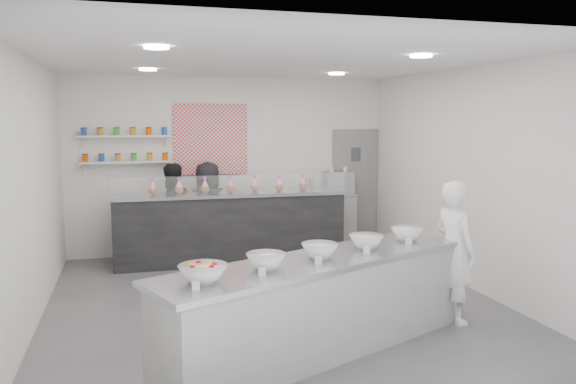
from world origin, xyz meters
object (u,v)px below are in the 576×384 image
object	(u,v)px
woman_prep	(454,252)
staff_right	(208,210)
espresso_machine	(338,183)
prep_counter	(319,305)
back_bar	(231,227)
staff_left	(171,213)
espresso_ledge	(320,221)

from	to	relation	value
woman_prep	staff_right	world-z (taller)	woman_prep
espresso_machine	woman_prep	distance (m)	3.93
staff_right	woman_prep	bearing A→B (deg)	113.25
espresso_machine	staff_right	size ratio (longest dim) A/B	0.31
espresso_machine	woman_prep	world-z (taller)	woman_prep
prep_counter	back_bar	world-z (taller)	back_bar
espresso_machine	staff_left	xyz separation A→B (m)	(-2.98, -0.32, -0.36)
staff_left	woman_prep	bearing A→B (deg)	104.56
espresso_ledge	staff_right	bearing A→B (deg)	-173.14
prep_counter	espresso_machine	bearing A→B (deg)	44.54
prep_counter	espresso_machine	xyz separation A→B (m)	(1.82, 4.31, 0.68)
back_bar	woman_prep	xyz separation A→B (m)	(1.98, -3.31, 0.24)
back_bar	espresso_machine	world-z (taller)	espresso_machine
espresso_machine	woman_prep	size ratio (longest dim) A/B	0.31
prep_counter	staff_left	world-z (taller)	staff_left
espresso_ledge	staff_right	size ratio (longest dim) A/B	0.81
espresso_machine	prep_counter	bearing A→B (deg)	-112.93
woman_prep	staff_right	xyz separation A→B (m)	(-2.29, 3.67, -0.01)
woman_prep	staff_right	bearing A→B (deg)	21.71
prep_counter	espresso_ledge	bearing A→B (deg)	48.58
espresso_ledge	espresso_machine	bearing A→B (deg)	0.00
espresso_machine	back_bar	bearing A→B (deg)	-163.74
prep_counter	woman_prep	size ratio (longest dim) A/B	2.16
espresso_ledge	woman_prep	size ratio (longest dim) A/B	0.80
back_bar	espresso_ledge	size ratio (longest dim) A/B	2.82
prep_counter	woman_prep	xyz separation A→B (m)	(1.74, 0.39, 0.33)
espresso_ledge	staff_left	distance (m)	2.67
back_bar	espresso_ledge	bearing A→B (deg)	21.47
woman_prep	staff_left	world-z (taller)	woman_prep
prep_counter	espresso_ledge	world-z (taller)	espresso_ledge
staff_left	prep_counter	bearing A→B (deg)	81.83
prep_counter	staff_right	bearing A→B (deg)	75.17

